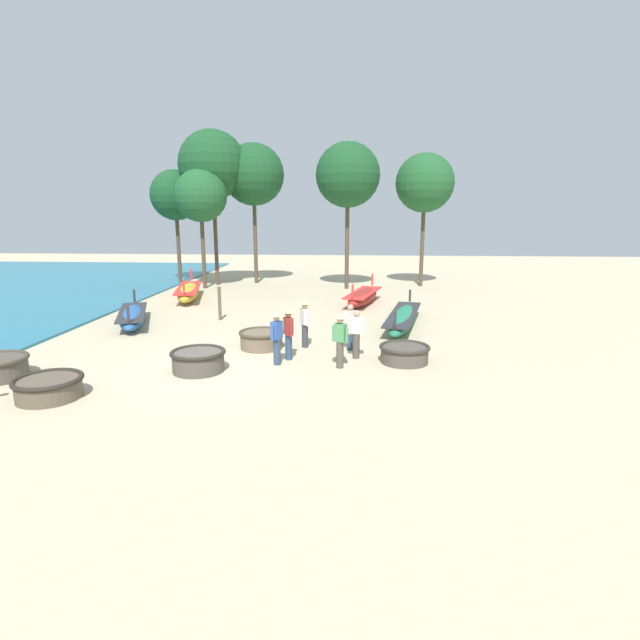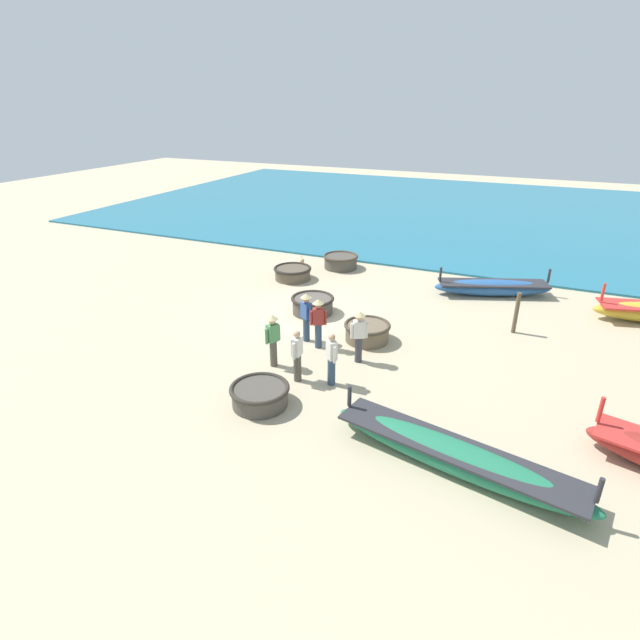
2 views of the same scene
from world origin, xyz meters
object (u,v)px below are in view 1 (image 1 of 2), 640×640
at_px(long_boat_blue_hull, 363,297).
at_px(fisherman_crouching, 305,320).
at_px(fisherman_by_coracle, 350,326).
at_px(tree_right_mid, 348,175).
at_px(fisherman_with_hat, 288,330).
at_px(tree_left_mid, 201,196).
at_px(tree_tall_back, 425,183).
at_px(fisherman_standing_left, 356,333).
at_px(fisherman_standing_right, 277,334).
at_px(mooring_post_inland, 220,303).
at_px(tree_rightmost, 254,175).
at_px(tree_leftmost, 212,165).
at_px(long_boat_ochre_hull, 132,316).
at_px(coracle_beside_post, 198,360).
at_px(coracle_tilted, 404,353).
at_px(long_boat_green_hull, 188,292).
at_px(coracle_front_right, 261,339).
at_px(coracle_far_right, 49,387).
at_px(tree_center, 175,195).
at_px(fisherman_hauling, 340,337).
at_px(long_boat_white_hull, 403,318).

bearing_deg(long_boat_blue_hull, fisherman_crouching, -104.25).
distance_m(fisherman_by_coracle, tree_right_mid, 14.97).
distance_m(fisherman_with_hat, tree_left_mid, 16.89).
bearing_deg(tree_tall_back, tree_right_mid, -163.19).
bearing_deg(fisherman_standing_left, fisherman_by_coracle, 102.07).
relative_size(fisherman_standing_right, tree_right_mid, 0.19).
height_order(mooring_post_inland, tree_rightmost, tree_rightmost).
distance_m(fisherman_standing_left, tree_leftmost, 19.33).
bearing_deg(tree_leftmost, tree_rightmost, 22.15).
relative_size(long_boat_ochre_hull, tree_leftmost, 0.50).
height_order(coracle_beside_post, fisherman_by_coracle, fisherman_by_coracle).
height_order(coracle_tilted, long_boat_green_hull, long_boat_green_hull).
xyz_separation_m(coracle_tilted, long_boat_ochre_hull, (-10.79, 4.66, 0.03)).
bearing_deg(coracle_front_right, long_boat_green_hull, 120.99).
bearing_deg(tree_tall_back, coracle_far_right, -120.36).
relative_size(long_boat_green_hull, tree_center, 0.75).
bearing_deg(tree_leftmost, fisherman_by_coracle, -59.95).
relative_size(coracle_beside_post, fisherman_standing_left, 1.03).
bearing_deg(long_boat_green_hull, long_boat_blue_hull, -5.22).
height_order(long_boat_green_hull, fisherman_hauling, fisherman_hauling).
bearing_deg(tree_right_mid, long_boat_white_hull, -76.11).
height_order(long_boat_green_hull, tree_left_mid, tree_left_mid).
xyz_separation_m(tree_tall_back, tree_rightmost, (-10.61, 0.69, 0.59)).
bearing_deg(fisherman_hauling, tree_left_mid, 119.55).
distance_m(long_boat_ochre_hull, fisherman_hauling, 10.31).
xyz_separation_m(long_boat_ochre_hull, fisherman_standing_left, (9.29, -4.29, 0.50)).
xyz_separation_m(coracle_front_right, long_boat_green_hull, (-5.70, 9.49, 0.06)).
bearing_deg(tree_leftmost, long_boat_blue_hull, -34.23).
xyz_separation_m(tree_leftmost, tree_left_mid, (-0.37, -1.55, -1.90)).
bearing_deg(long_boat_ochre_hull, tree_leftmost, 87.80).
relative_size(fisherman_with_hat, tree_center, 0.23).
relative_size(fisherman_by_coracle, fisherman_hauling, 0.94).
relative_size(fisherman_with_hat, tree_right_mid, 0.19).
xyz_separation_m(coracle_far_right, coracle_front_right, (4.48, 5.02, 0.03)).
distance_m(long_boat_ochre_hull, fisherman_with_hat, 8.53).
bearing_deg(coracle_tilted, tree_rightmost, 114.95).
bearing_deg(long_boat_green_hull, coracle_far_right, -85.17).
height_order(coracle_front_right, fisherman_standing_left, fisherman_standing_left).
relative_size(fisherman_hauling, tree_right_mid, 0.19).
distance_m(coracle_far_right, long_boat_blue_hull, 15.89).
bearing_deg(mooring_post_inland, tree_right_mid, 60.29).
bearing_deg(fisherman_with_hat, long_boat_green_hull, 122.32).
bearing_deg(long_boat_white_hull, tree_tall_back, 79.20).
relative_size(coracle_beside_post, coracle_far_right, 0.97).
bearing_deg(tree_left_mid, long_boat_ochre_hull, -90.43).
height_order(coracle_front_right, mooring_post_inland, mooring_post_inland).
xyz_separation_m(fisherman_standing_left, mooring_post_inland, (-5.87, 5.39, -0.11)).
bearing_deg(fisherman_hauling, fisherman_standing_left, 64.82).
bearing_deg(fisherman_by_coracle, coracle_far_right, -146.32).
distance_m(coracle_front_right, tree_right_mid, 15.40).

